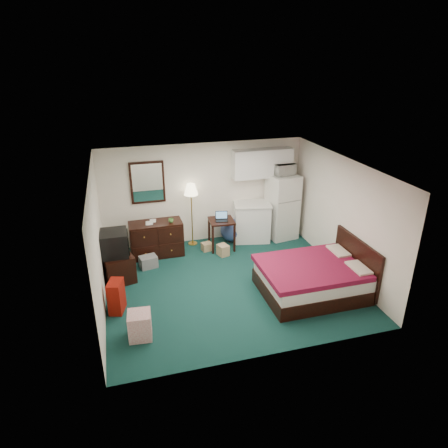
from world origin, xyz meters
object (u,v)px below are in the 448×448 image
object	(u,v)px
desk	(221,234)
tv_stand	(118,268)
dresser	(156,239)
kitchen_counter	(252,222)
suitcase	(116,296)
bed	(311,279)
floor_lamp	(192,215)
fridge	(282,206)

from	to	relation	value
desk	tv_stand	bearing A→B (deg)	-156.77
dresser	kitchen_counter	size ratio (longest dim) A/B	1.28
desk	suitcase	xyz separation A→B (m)	(-2.56, -2.01, -0.06)
kitchen_counter	bed	distance (m)	2.72
dresser	tv_stand	world-z (taller)	dresser
desk	suitcase	world-z (taller)	desk
floor_lamp	fridge	xyz separation A→B (m)	(2.31, -0.17, 0.04)
floor_lamp	desk	xyz separation A→B (m)	(0.64, -0.41, -0.42)
dresser	desk	size ratio (longest dim) A/B	1.64
suitcase	fridge	bearing A→B (deg)	44.58
fridge	dresser	bearing A→B (deg)	174.73
bed	suitcase	world-z (taller)	bed
fridge	tv_stand	bearing A→B (deg)	-173.34
desk	suitcase	bearing A→B (deg)	-138.16
floor_lamp	bed	distance (m)	3.41
tv_stand	suitcase	xyz separation A→B (m)	(-0.07, -1.13, 0.02)
floor_lamp	suitcase	world-z (taller)	floor_lamp
desk	tv_stand	xyz separation A→B (m)	(-2.49, -0.88, -0.08)
desk	kitchen_counter	distance (m)	0.92
dresser	fridge	distance (m)	3.28
fridge	bed	xyz separation A→B (m)	(-0.48, -2.66, -0.52)
desk	fridge	distance (m)	1.75
suitcase	desk	bearing A→B (deg)	54.71
tv_stand	suitcase	size ratio (longest dim) A/B	1.03
fridge	tv_stand	size ratio (longest dim) A/B	2.59
kitchen_counter	fridge	distance (m)	0.87
bed	kitchen_counter	bearing A→B (deg)	96.58
kitchen_counter	fridge	xyz separation A→B (m)	(0.80, -0.03, 0.35)
kitchen_counter	fridge	size ratio (longest dim) A/B	0.57
kitchen_counter	dresser	bearing A→B (deg)	-163.37
bed	dresser	bearing A→B (deg)	137.92
fridge	bed	world-z (taller)	fridge
desk	fridge	xyz separation A→B (m)	(1.67, 0.24, 0.46)
tv_stand	desk	bearing A→B (deg)	5.39
floor_lamp	kitchen_counter	distance (m)	1.55
dresser	desk	world-z (taller)	dresser
kitchen_counter	fridge	bearing A→B (deg)	9.55
dresser	kitchen_counter	world-z (taller)	kitchen_counter
floor_lamp	suitcase	bearing A→B (deg)	-128.39
fridge	desk	bearing A→B (deg)	179.74
floor_lamp	suitcase	size ratio (longest dim) A/B	2.53
dresser	suitcase	xyz separation A→B (m)	(-0.99, -2.07, -0.10)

